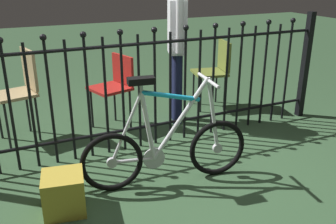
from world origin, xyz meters
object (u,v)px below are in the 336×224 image
at_px(bicycle, 166,147).
at_px(chair_red, 115,83).
at_px(chair_tan, 22,86).
at_px(chair_olive, 215,68).
at_px(display_crate, 64,193).
at_px(person_visitor, 177,40).

relative_size(bicycle, chair_red, 1.73).
relative_size(chair_tan, chair_olive, 1.10).
relative_size(bicycle, chair_tan, 1.49).
bearing_deg(chair_red, display_crate, -120.97).
xyz_separation_m(chair_olive, display_crate, (-2.14, -1.47, -0.37)).
bearing_deg(chair_red, person_visitor, -10.47).
xyz_separation_m(chair_red, display_crate, (-0.82, -1.36, -0.35)).
bearing_deg(chair_olive, chair_red, -175.48).
bearing_deg(chair_olive, bicycle, -132.83).
height_order(person_visitor, display_crate, person_visitor).
height_order(chair_tan, person_visitor, person_visitor).
bearing_deg(chair_olive, chair_tan, -179.73).
xyz_separation_m(chair_red, person_visitor, (0.68, -0.13, 0.44)).
distance_m(chair_red, person_visitor, 0.82).
height_order(chair_tan, display_crate, chair_tan).
height_order(chair_olive, chair_red, chair_olive).
distance_m(chair_olive, chair_red, 1.33).
xyz_separation_m(chair_olive, chair_red, (-1.33, -0.10, -0.01)).
bearing_deg(chair_olive, display_crate, -145.64).
xyz_separation_m(bicycle, chair_red, (-0.02, 1.31, 0.18)).
bearing_deg(display_crate, chair_olive, 34.36).
distance_m(chair_tan, display_crate, 1.52).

